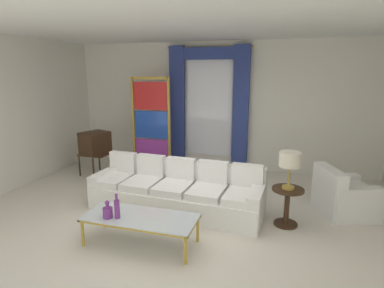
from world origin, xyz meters
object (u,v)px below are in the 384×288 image
Objects in this scene: coffee_table at (140,218)px; bottle_blue_decanter at (108,212)px; stained_glass_divider at (151,127)px; table_lamp_brass at (290,161)px; vintage_tv at (95,144)px; round_side_table at (287,203)px; couch_white_long at (178,191)px; bottle_crystal_tall at (117,208)px; peacock_figurine at (163,168)px; armchair_white at (342,198)px.

coffee_table is 6.31× the size of bottle_blue_decanter.
stained_glass_divider reaches higher than table_lamp_brass.
stained_glass_divider is at bearing 33.11° from vintage_tv.
coffee_table is 3.42m from stained_glass_divider.
coffee_table is 0.70× the size of stained_glass_divider.
bottle_blue_decanter is 2.65m from round_side_table.
table_lamp_brass reaches higher than round_side_table.
couch_white_long is 2.41m from stained_glass_divider.
couch_white_long is at bearing 75.14° from bottle_crystal_tall.
coffee_table is 2.59× the size of round_side_table.
table_lamp_brass is at bearing 31.05° from coffee_table.
couch_white_long is 1.45m from bottle_crystal_tall.
peacock_figurine is (-0.83, 1.43, -0.09)m from couch_white_long.
coffee_table is at bearing 27.44° from bottle_crystal_tall.
peacock_figurine is (-0.47, 2.81, -0.33)m from bottle_crystal_tall.
table_lamp_brass is (4.18, -1.28, 0.30)m from vintage_tv.
coffee_table is 1.15× the size of vintage_tv.
stained_glass_divider reaches higher than bottle_crystal_tall.
couch_white_long reaches higher than coffee_table.
peacock_figurine is at bearing -44.07° from stained_glass_divider.
bottle_blue_decanter is at bearing -53.98° from vintage_tv.
bottle_blue_decanter is 0.23× the size of armchair_white.
bottle_blue_decanter is (-0.50, -1.40, 0.19)m from couch_white_long.
peacock_figurine is at bearing 120.28° from couch_white_long.
round_side_table is (-0.88, -0.66, 0.07)m from armchair_white.
armchair_white is 1.84× the size of table_lamp_brass.
couch_white_long is at bearing 176.95° from table_lamp_brass.
vintage_tv reaches higher than bottle_blue_decanter.
peacock_figurine is at bearing 105.38° from coffee_table.
bottle_crystal_tall is (-0.27, -0.14, 0.18)m from coffee_table.
table_lamp_brass is (1.90, 1.15, 0.65)m from coffee_table.
bottle_blue_decanter is 0.43× the size of table_lamp_brass.
coffee_table is at bearing -68.90° from stained_glass_divider.
stained_glass_divider is 3.69m from table_lamp_brass.
bottle_blue_decanter is at bearing -158.34° from coffee_table.
peacock_figurine is 3.15m from table_lamp_brass.
vintage_tv is at bearing -171.09° from peacock_figurine.
vintage_tv is 2.36× the size of table_lamp_brass.
coffee_table is at bearing -148.95° from table_lamp_brass.
table_lamp_brass is at bearing 0.00° from round_side_table.
peacock_figurine is (0.47, -0.46, -0.84)m from stained_glass_divider.
peacock_figurine is (-3.52, 0.87, -0.07)m from armchair_white.
bottle_crystal_tall is 0.16× the size of stained_glass_divider.
couch_white_long is 4.98× the size of round_side_table.
armchair_white is (2.78, 1.80, -0.09)m from coffee_table.
couch_white_long is 1.92× the size of coffee_table.
armchair_white is 1.10m from round_side_table.
armchair_white is at bearing -7.05° from vintage_tv.
couch_white_long is 5.20× the size of table_lamp_brass.
coffee_table is at bearing -46.81° from vintage_tv.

